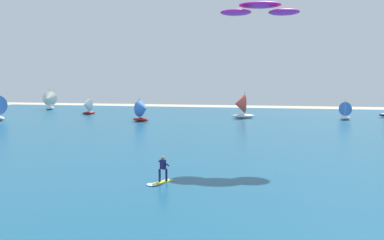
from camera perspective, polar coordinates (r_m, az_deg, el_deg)
ocean at (r=56.09m, az=8.53°, el=-0.90°), size 160.00×90.00×0.10m
kitesurfer at (r=22.96m, az=-4.96°, el=-8.40°), size 1.42×1.99×1.67m
kite at (r=31.37m, az=10.69°, el=16.82°), size 6.79×3.41×0.99m
sailboat_mid_left at (r=79.83m, az=-16.28°, el=2.11°), size 3.06×3.43×3.84m
sailboat_trailing at (r=62.16m, az=-7.81°, el=1.50°), size 3.64×3.23×4.09m
sailboat_outermost at (r=68.15m, az=7.67°, el=2.23°), size 4.51×3.96×5.07m
sailboat_center_horizon at (r=98.32m, az=-21.72°, el=2.91°), size 4.10×4.67×5.25m
sailboat_near_shore at (r=70.70m, az=23.29°, el=1.40°), size 3.08×3.22×3.59m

